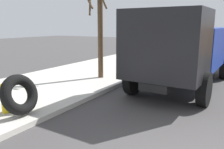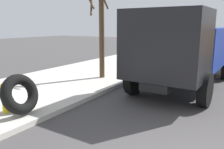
% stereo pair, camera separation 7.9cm
% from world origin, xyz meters
% --- Properties ---
extents(fire_hydrant, '(0.25, 0.57, 0.84)m').
position_xyz_m(fire_hydrant, '(0.49, 5.10, 0.60)').
color(fire_hydrant, yellow).
rests_on(fire_hydrant, sidewalk_curb).
extents(loose_tire, '(1.11, 0.64, 1.13)m').
position_xyz_m(loose_tire, '(0.58, 4.60, 0.72)').
color(loose_tire, black).
rests_on(loose_tire, sidewalk_curb).
extents(dump_truck_blue, '(7.07, 2.97, 3.00)m').
position_xyz_m(dump_truck_blue, '(6.39, 1.76, 1.61)').
color(dump_truck_blue, '#1E3899').
rests_on(dump_truck_blue, ground).
extents(bare_tree, '(1.66, 1.25, 4.85)m').
position_xyz_m(bare_tree, '(5.57, 5.33, 2.74)').
color(bare_tree, '#4C3823').
rests_on(bare_tree, sidewalk_curb).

